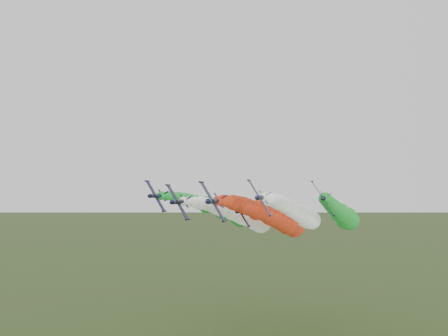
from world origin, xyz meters
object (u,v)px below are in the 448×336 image
(jet_lead, at_px, (271,217))
(jet_inner_right, at_px, (299,214))
(jet_outer_right, at_px, (342,214))
(jet_inner_left, at_px, (244,216))
(jet_trail, at_px, (283,222))
(jet_outer_left, at_px, (223,211))

(jet_lead, height_order, jet_inner_right, jet_inner_right)
(jet_inner_right, height_order, jet_outer_right, jet_inner_right)
(jet_lead, xyz_separation_m, jet_outer_right, (21.07, 21.00, -0.07))
(jet_inner_left, bearing_deg, jet_trail, 59.22)
(jet_lead, xyz_separation_m, jet_inner_left, (-10.46, 10.50, -0.62))
(jet_lead, distance_m, jet_inner_left, 14.83)
(jet_outer_left, bearing_deg, jet_outer_right, -0.02)
(jet_lead, bearing_deg, jet_trail, 89.11)
(jet_lead, xyz_separation_m, jet_inner_right, (7.61, 12.74, 0.34))
(jet_inner_left, height_order, jet_outer_left, jet_outer_left)
(jet_lead, bearing_deg, jet_outer_left, 134.07)
(jet_inner_right, bearing_deg, jet_outer_right, 31.52)
(jet_lead, relative_size, jet_outer_right, 1.00)
(jet_inner_right, xyz_separation_m, jet_outer_right, (13.46, 8.25, -0.41))
(jet_inner_right, height_order, jet_outer_left, jet_outer_left)
(jet_inner_right, height_order, jet_trail, jet_inner_right)
(jet_lead, relative_size, jet_outer_left, 1.00)
(jet_outer_left, bearing_deg, jet_inner_left, -46.79)
(jet_inner_left, xyz_separation_m, jet_outer_right, (31.53, 10.50, 0.55))
(jet_lead, relative_size, jet_inner_right, 1.00)
(jet_inner_left, distance_m, jet_trail, 21.52)
(jet_lead, relative_size, jet_inner_left, 1.00)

